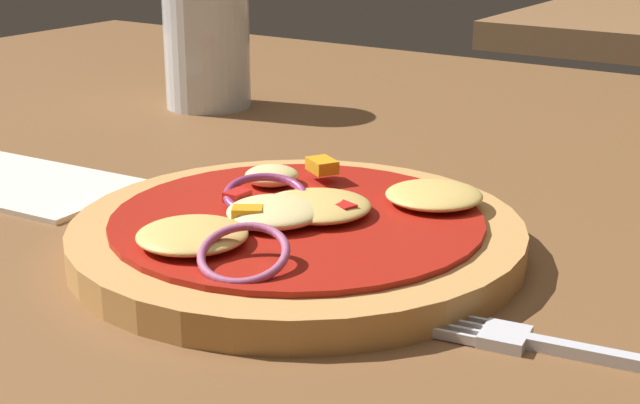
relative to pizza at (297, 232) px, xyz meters
name	(u,v)px	position (x,y,z in m)	size (l,w,h in m)	color
dining_table	(222,259)	(-0.06, 0.01, -0.03)	(1.25, 1.08, 0.04)	brown
pizza	(297,232)	(0.00, 0.00, 0.00)	(0.22, 0.22, 0.03)	tan
fork	(592,354)	(0.16, -0.03, -0.01)	(0.17, 0.04, 0.01)	silver
beer_glass	(207,42)	(-0.24, 0.22, 0.04)	(0.07, 0.07, 0.11)	silver
napkin	(10,181)	(-0.21, 0.00, -0.01)	(0.16, 0.09, 0.00)	silver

